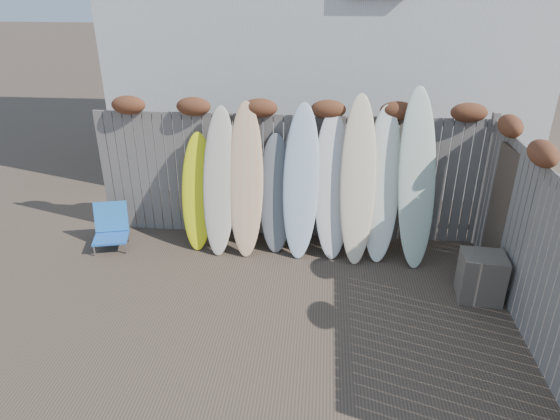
# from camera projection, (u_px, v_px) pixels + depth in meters

# --- Properties ---
(ground) EXTENTS (80.00, 80.00, 0.00)m
(ground) POSITION_uv_depth(u_px,v_px,m) (271.00, 326.00, 6.08)
(ground) COLOR #493A2D
(back_fence) EXTENTS (6.05, 0.28, 2.24)m
(back_fence) POSITION_uv_depth(u_px,v_px,m) (291.00, 167.00, 7.72)
(back_fence) COLOR slate
(back_fence) RESTS_ON ground
(right_fence) EXTENTS (0.28, 4.40, 2.24)m
(right_fence) POSITION_uv_depth(u_px,v_px,m) (539.00, 245.00, 5.58)
(right_fence) COLOR slate
(right_fence) RESTS_ON ground
(house) EXTENTS (8.50, 5.50, 6.33)m
(house) POSITION_uv_depth(u_px,v_px,m) (326.00, 9.00, 10.51)
(house) COLOR silver
(house) RESTS_ON ground
(beach_chair) EXTENTS (0.62, 0.65, 0.68)m
(beach_chair) POSITION_uv_depth(u_px,v_px,m) (111.00, 227.00, 7.77)
(beach_chair) COLOR #245FB5
(beach_chair) RESTS_ON ground
(wooden_crate) EXTENTS (0.58, 0.50, 0.64)m
(wooden_crate) POSITION_uv_depth(u_px,v_px,m) (481.00, 277.00, 6.49)
(wooden_crate) COLOR #4B4538
(wooden_crate) RESTS_ON ground
(lattice_panel) EXTENTS (0.20, 1.24, 1.87)m
(lattice_panel) POSITION_uv_depth(u_px,v_px,m) (511.00, 225.00, 6.48)
(lattice_panel) COLOR brown
(lattice_panel) RESTS_ON ground
(surfboard_0) EXTENTS (0.50, 0.64, 1.75)m
(surfboard_0) POSITION_uv_depth(u_px,v_px,m) (198.00, 192.00, 7.61)
(surfboard_0) COLOR #FBF711
(surfboard_0) RESTS_ON ground
(surfboard_1) EXTENTS (0.51, 0.77, 2.16)m
(surfboard_1) POSITION_uv_depth(u_px,v_px,m) (219.00, 182.00, 7.43)
(surfboard_1) COLOR beige
(surfboard_1) RESTS_ON ground
(surfboard_2) EXTENTS (0.56, 0.81, 2.23)m
(surfboard_2) POSITION_uv_depth(u_px,v_px,m) (246.00, 180.00, 7.39)
(surfboard_2) COLOR #E4C388
(surfboard_2) RESTS_ON ground
(surfboard_3) EXTENTS (0.56, 0.67, 1.75)m
(surfboard_3) POSITION_uv_depth(u_px,v_px,m) (276.00, 194.00, 7.54)
(surfboard_3) COLOR slate
(surfboard_3) RESTS_ON ground
(surfboard_4) EXTENTS (0.56, 0.80, 2.22)m
(surfboard_4) POSITION_uv_depth(u_px,v_px,m) (301.00, 182.00, 7.35)
(surfboard_4) COLOR silver
(surfboard_4) RESTS_ON ground
(surfboard_5) EXTENTS (0.61, 0.80, 2.12)m
(surfboard_5) POSITION_uv_depth(u_px,v_px,m) (332.00, 186.00, 7.34)
(surfboard_5) COLOR silver
(surfboard_5) RESTS_ON ground
(surfboard_6) EXTENTS (0.52, 0.84, 2.38)m
(surfboard_6) POSITION_uv_depth(u_px,v_px,m) (358.00, 180.00, 7.19)
(surfboard_6) COLOR #FDE1B5
(surfboard_6) RESTS_ON ground
(surfboard_7) EXTENTS (0.57, 0.81, 2.21)m
(surfboard_7) POSITION_uv_depth(u_px,v_px,m) (382.00, 185.00, 7.25)
(surfboard_7) COLOR white
(surfboard_7) RESTS_ON ground
(surfboard_8) EXTENTS (0.62, 0.92, 2.49)m
(surfboard_8) POSITION_uv_depth(u_px,v_px,m) (417.00, 179.00, 7.09)
(surfboard_8) COLOR beige
(surfboard_8) RESTS_ON ground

